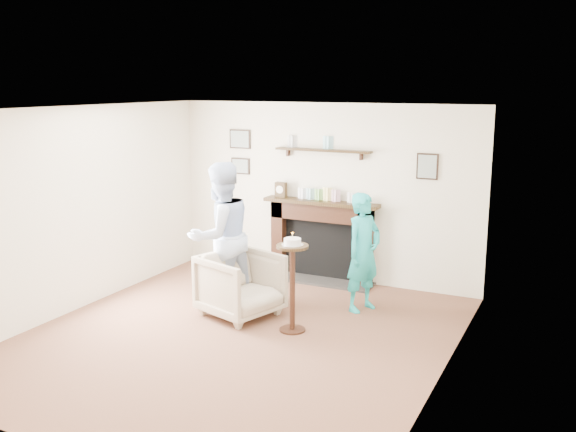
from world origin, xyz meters
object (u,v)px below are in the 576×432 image
object	(u,v)px
man	(222,307)
pedestal_table	(292,271)
woman	(362,309)
armchair	(241,315)

from	to	relation	value
man	pedestal_table	size ratio (longest dim) A/B	1.59
man	woman	size ratio (longest dim) A/B	1.25
woman	pedestal_table	distance (m)	1.32
man	armchair	bearing A→B (deg)	90.59
man	pedestal_table	world-z (taller)	pedestal_table
man	pedestal_table	distance (m)	1.38
armchair	pedestal_table	distance (m)	1.06
pedestal_table	armchair	bearing A→B (deg)	167.25
armchair	man	xyz separation A→B (m)	(-0.37, 0.15, 0.00)
woman	pedestal_table	size ratio (longest dim) A/B	1.28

